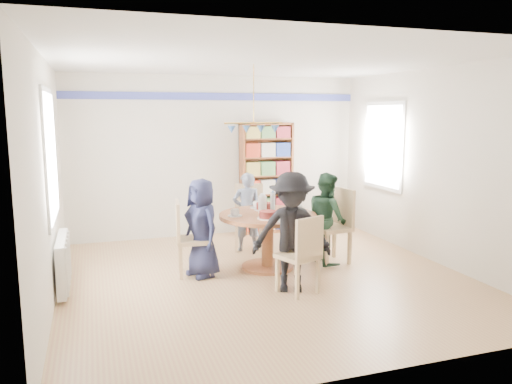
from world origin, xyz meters
name	(u,v)px	position (x,y,z in m)	size (l,w,h in m)	color
ground	(266,278)	(0.00, 0.00, 0.00)	(5.00, 5.00, 0.00)	tan
room_shell	(227,145)	(-0.26, 0.87, 1.65)	(5.00, 5.00, 5.00)	white
radiator	(63,262)	(-2.42, 0.30, 0.35)	(0.12, 1.00, 0.60)	silver
dining_table	(268,228)	(0.16, 0.38, 0.56)	(1.30, 1.30, 0.75)	#985A32
chair_left	(187,235)	(-0.92, 0.43, 0.54)	(0.48, 0.48, 0.97)	tan
chair_right	(336,222)	(1.17, 0.36, 0.57)	(0.52, 0.52, 1.04)	tan
chair_far	(249,213)	(0.22, 1.44, 0.55)	(0.56, 0.56, 0.99)	tan
chair_near	(303,252)	(0.21, -0.68, 0.51)	(0.53, 0.53, 0.93)	tan
person_left	(202,228)	(-0.75, 0.35, 0.63)	(0.62, 0.40, 1.27)	#1B1E3B
person_right	(327,218)	(1.03, 0.37, 0.64)	(0.62, 0.48, 1.27)	#1A3523
person_far	(247,212)	(0.16, 1.31, 0.60)	(0.44, 0.29, 1.20)	gray
person_near	(292,232)	(0.13, -0.52, 0.71)	(0.91, 0.52, 1.41)	black
bookshelf	(266,179)	(0.83, 2.34, 0.94)	(0.91, 0.27, 1.92)	brown
tableware	(265,209)	(0.13, 0.41, 0.81)	(1.10, 1.10, 0.29)	white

